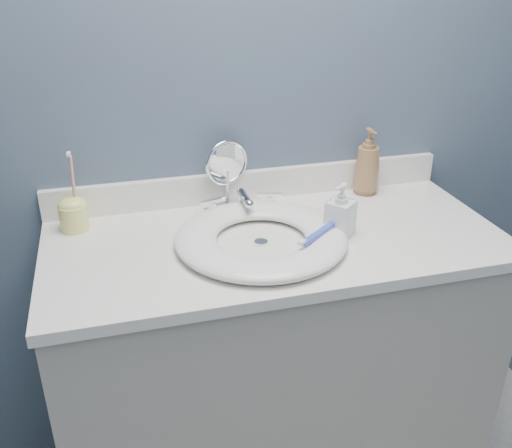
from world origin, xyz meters
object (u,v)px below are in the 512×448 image
object	(u,v)px
makeup_mirror	(227,170)
toothbrush_holder	(73,213)
soap_bottle_amber	(368,162)
soap_bottle_clear	(341,210)

from	to	relation	value
makeup_mirror	toothbrush_holder	bearing A→B (deg)	170.93
soap_bottle_amber	soap_bottle_clear	bearing A→B (deg)	-126.01
makeup_mirror	soap_bottle_clear	distance (m)	0.37
soap_bottle_amber	soap_bottle_clear	size ratio (longest dim) A/B	1.41
soap_bottle_amber	toothbrush_holder	size ratio (longest dim) A/B	0.93
soap_bottle_clear	toothbrush_holder	world-z (taller)	toothbrush_holder
soap_bottle_clear	toothbrush_holder	xyz separation A→B (m)	(-0.69, 0.22, -0.02)
makeup_mirror	soap_bottle_clear	bearing A→B (deg)	-63.43
makeup_mirror	soap_bottle_amber	size ratio (longest dim) A/B	0.98
makeup_mirror	soap_bottle_amber	world-z (taller)	soap_bottle_amber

